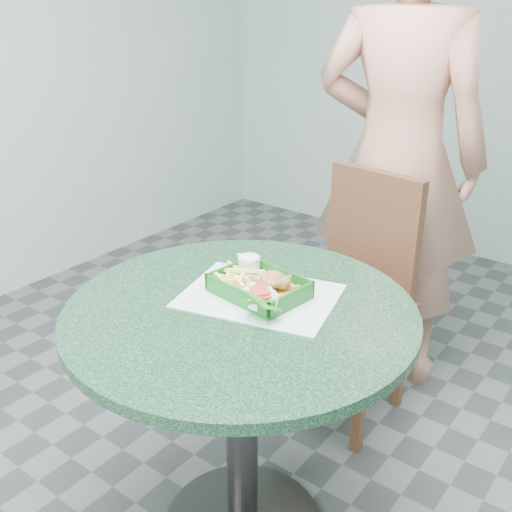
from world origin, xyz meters
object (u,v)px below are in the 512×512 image
Objects in this scene: diner_person at (403,104)px; crab_sandwich at (275,290)px; food_basket at (259,296)px; sauce_ramekin at (244,269)px; cafe_table at (241,369)px; dining_chair at (358,281)px.

diner_person is 1.05m from crab_sandwich.
food_basket is (0.08, -0.99, -0.37)m from diner_person.
food_basket is 3.80× the size of sauce_ramekin.
food_basket reaches higher than cafe_table.
dining_chair is 0.72m from food_basket.
dining_chair is at bearing 98.65° from crab_sandwich.
sauce_ramekin is at bearing 160.43° from crab_sandwich.
crab_sandwich reaches higher than cafe_table.
sauce_ramekin is at bearing 78.96° from diner_person.
dining_chair is 0.73m from crab_sandwich.
diner_person is (-0.03, 0.31, 0.60)m from dining_chair.
food_basket is at bearing -30.20° from sauce_ramekin.
food_basket is (-0.00, 0.08, 0.19)m from cafe_table.
dining_chair is 0.68m from sauce_ramekin.
dining_chair reaches higher than crab_sandwich.
cafe_table is 0.20m from food_basket.
crab_sandwich reaches higher than sauce_ramekin.
dining_chair is 8.01× the size of crab_sandwich.
crab_sandwich is at bearing -73.62° from dining_chair.
cafe_table is 0.40× the size of diner_person.
diner_person reaches higher than food_basket.
diner_person is (-0.08, 1.07, 0.55)m from cafe_table.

